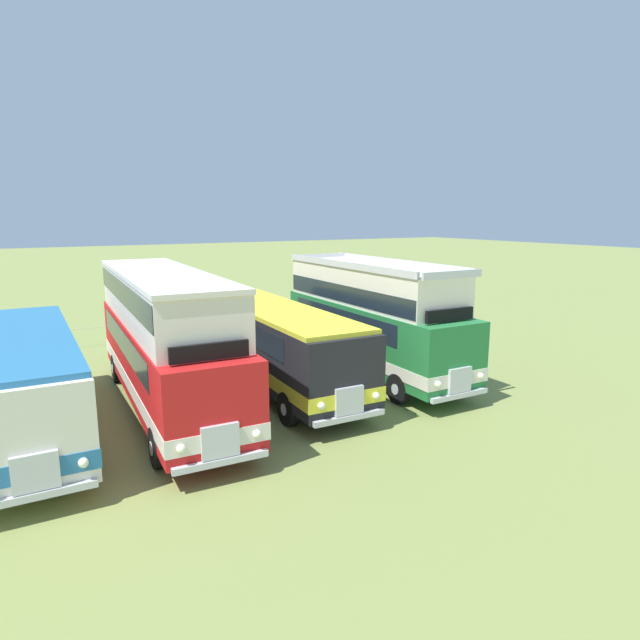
{
  "coord_description": "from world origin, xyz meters",
  "views": [
    {
      "loc": [
        -4.1,
        -17.15,
        6.25
      ],
      "look_at": [
        6.32,
        0.97,
        2.16
      ],
      "focal_mm": 30.32,
      "sensor_mm": 36.0,
      "label": 1
    }
  ],
  "objects": [
    {
      "name": "rope_fence_line",
      "position": [
        0.0,
        10.2,
        0.7
      ],
      "size": [
        22.08,
        0.08,
        1.05
      ],
      "color": "#8C704C",
      "rests_on": "ground"
    },
    {
      "name": "ground_plane",
      "position": [
        0.0,
        0.0,
        0.0
      ],
      "size": [
        200.0,
        200.0,
        0.0
      ],
      "primitive_type": "plane",
      "color": "olive"
    },
    {
      "name": "bus_second_in_row",
      "position": [
        -4.0,
        -0.32,
        1.75
      ],
      "size": [
        2.69,
        10.26,
        2.99
      ],
      "color": "silver",
      "rests_on": "ground"
    },
    {
      "name": "bus_fifth_in_row",
      "position": [
        8.0,
        -0.16,
        2.35
      ],
      "size": [
        2.73,
        9.84,
        4.52
      ],
      "color": "#237538",
      "rests_on": "ground"
    },
    {
      "name": "bus_third_in_row",
      "position": [
        0.01,
        0.0,
        2.48
      ],
      "size": [
        3.07,
        11.64,
        4.49
      ],
      "color": "red",
      "rests_on": "ground"
    },
    {
      "name": "bus_fourth_in_row",
      "position": [
        4.0,
        0.21,
        1.75
      ],
      "size": [
        2.87,
        10.5,
        2.99
      ],
      "color": "black",
      "rests_on": "ground"
    }
  ]
}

